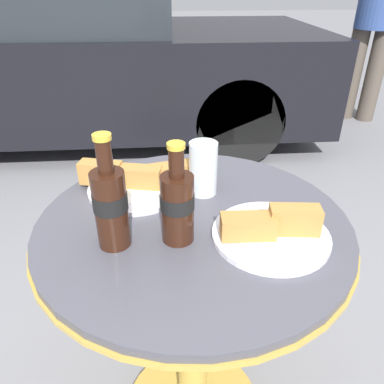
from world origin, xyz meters
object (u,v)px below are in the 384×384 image
parked_car (76,57)px  pedestrian (378,10)px  bistro_table (193,286)px  cola_bottle_right (177,204)px  drinking_glass (203,171)px  lunch_plate_far (271,230)px  lunch_plate_near (138,181)px  cola_bottle_left (111,204)px

parked_car → pedestrian: size_ratio=2.27×
bistro_table → cola_bottle_right: size_ratio=3.51×
drinking_glass → lunch_plate_far: bearing=-58.8°
parked_car → pedestrian: 2.61m
lunch_plate_near → parked_car: 2.53m
bistro_table → parked_car: size_ratio=0.20×
bistro_table → lunch_plate_near: bearing=131.5°
drinking_glass → lunch_plate_far: 0.24m
bistro_table → parked_car: parked_car is taller
bistro_table → drinking_glass: bearing=74.0°
drinking_glass → lunch_plate_near: (-0.16, 0.03, -0.04)m
lunch_plate_near → cola_bottle_left: bearing=-99.4°
bistro_table → cola_bottle_right: cola_bottle_right is taller
cola_bottle_left → lunch_plate_near: size_ratio=0.76×
cola_bottle_right → drinking_glass: bearing=69.2°
lunch_plate_near → parked_car: parked_car is taller
pedestrian → bistro_table: bearing=-123.6°
bistro_table → pedestrian: 3.32m
cola_bottle_right → parked_car: (-0.73, 2.66, -0.20)m
bistro_table → drinking_glass: drinking_glass is taller
cola_bottle_left → lunch_plate_near: 0.24m
drinking_glass → cola_bottle_left: bearing=-136.0°
parked_car → lunch_plate_far: bearing=-71.0°
cola_bottle_right → lunch_plate_near: cola_bottle_right is taller
drinking_glass → cola_bottle_right: bearing=-110.8°
lunch_plate_far → pedestrian: 3.29m
cola_bottle_left → pedestrian: pedestrian is taller
cola_bottle_left → parked_car: size_ratio=0.06×
lunch_plate_near → lunch_plate_far: bearing=-38.8°
cola_bottle_left → lunch_plate_far: size_ratio=0.97×
bistro_table → lunch_plate_far: (0.16, -0.08, 0.23)m
drinking_glass → parked_car: size_ratio=0.03×
drinking_glass → parked_car: (-0.80, 2.47, -0.18)m
lunch_plate_near → pedestrian: pedestrian is taller
cola_bottle_right → parked_car: parked_car is taller
bistro_table → cola_bottle_left: (-0.17, -0.08, 0.30)m
drinking_glass → lunch_plate_far: drinking_glass is taller
drinking_glass → parked_car: parked_car is taller
cola_bottle_left → cola_bottle_right: (0.13, 0.01, -0.01)m
bistro_table → cola_bottle_right: 0.30m
drinking_glass → pedestrian: pedestrian is taller
drinking_glass → lunch_plate_near: size_ratio=0.43×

